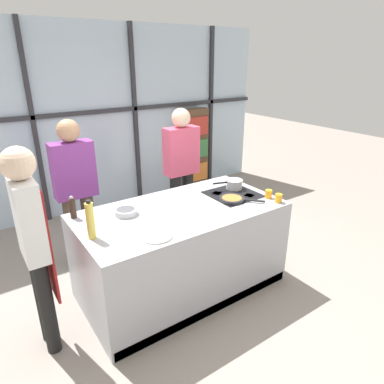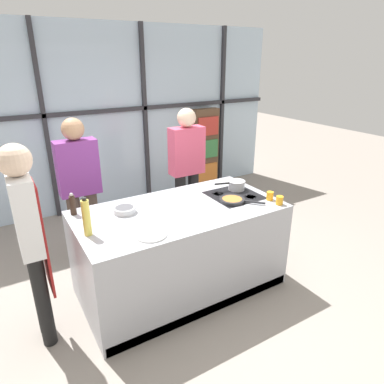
{
  "view_description": "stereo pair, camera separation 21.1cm",
  "coord_description": "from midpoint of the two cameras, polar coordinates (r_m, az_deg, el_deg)",
  "views": [
    {
      "loc": [
        -1.65,
        -2.58,
        2.32
      ],
      "look_at": [
        0.2,
        0.1,
        1.02
      ],
      "focal_mm": 32.0,
      "sensor_mm": 36.0,
      "label": 1
    },
    {
      "loc": [
        -1.47,
        -2.7,
        2.32
      ],
      "look_at": [
        0.2,
        0.1,
        1.02
      ],
      "focal_mm": 32.0,
      "sensor_mm": 36.0,
      "label": 2
    }
  ],
  "objects": [
    {
      "name": "spectator_center_left",
      "position": [
        4.54,
        -3.09,
        4.48
      ],
      "size": [
        0.45,
        0.24,
        1.72
      ],
      "rotation": [
        0.0,
        0.0,
        3.14
      ],
      "color": "black",
      "rests_on": "ground_plane"
    },
    {
      "name": "juice_glass_far",
      "position": [
        3.67,
        11.04,
        -0.34
      ],
      "size": [
        0.07,
        0.07,
        0.09
      ],
      "primitive_type": "cylinder",
      "color": "orange",
      "rests_on": "demo_island"
    },
    {
      "name": "saucepan",
      "position": [
        3.88,
        5.47,
        1.34
      ],
      "size": [
        0.34,
        0.19,
        0.1
      ],
      "color": "silver",
      "rests_on": "demo_island"
    },
    {
      "name": "spectator_far_left",
      "position": [
        4.03,
        -20.26,
        0.87
      ],
      "size": [
        0.45,
        0.24,
        1.72
      ],
      "rotation": [
        0.0,
        0.0,
        3.14
      ],
      "color": "#47382D",
      "rests_on": "ground_plane"
    },
    {
      "name": "frying_pan",
      "position": [
        3.56,
        5.12,
        -1.18
      ],
      "size": [
        0.36,
        0.4,
        0.03
      ],
      "color": "#232326",
      "rests_on": "demo_island"
    },
    {
      "name": "oil_bottle",
      "position": [
        2.92,
        -18.58,
        -4.55
      ],
      "size": [
        0.07,
        0.07,
        0.34
      ],
      "color": "#E0CC4C",
      "rests_on": "demo_island"
    },
    {
      "name": "mixing_bowl",
      "position": [
        3.32,
        -12.77,
        -3.21
      ],
      "size": [
        0.22,
        0.22,
        0.06
      ],
      "color": "silver",
      "rests_on": "demo_island"
    },
    {
      "name": "pepper_grinder",
      "position": [
        3.37,
        -20.99,
        -2.51
      ],
      "size": [
        0.06,
        0.06,
        0.22
      ],
      "color": "#332319",
      "rests_on": "demo_island"
    },
    {
      "name": "demo_island",
      "position": [
        3.59,
        -3.46,
        -9.55
      ],
      "size": [
        2.03,
        1.06,
        0.92
      ],
      "color": "#A8AAB2",
      "rests_on": "ground_plane"
    },
    {
      "name": "ground_plane",
      "position": [
        3.84,
        -3.33,
        -15.4
      ],
      "size": [
        18.0,
        18.0,
        0.0
      ],
      "primitive_type": "plane",
      "color": "gray"
    },
    {
      "name": "juice_glass_near",
      "position": [
        3.59,
        12.62,
        -1.03
      ],
      "size": [
        0.07,
        0.07,
        0.09
      ],
      "primitive_type": "cylinder",
      "color": "orange",
      "rests_on": "demo_island"
    },
    {
      "name": "back_window_wall",
      "position": [
        5.52,
        -18.07,
        11.14
      ],
      "size": [
        6.4,
        0.1,
        2.8
      ],
      "color": "silver",
      "rests_on": "ground_plane"
    },
    {
      "name": "chef",
      "position": [
        2.92,
        -26.87,
        -6.92
      ],
      "size": [
        0.24,
        0.36,
        1.75
      ],
      "rotation": [
        0.0,
        0.0,
        -1.57
      ],
      "color": "black",
      "rests_on": "ground_plane"
    },
    {
      "name": "bookshelf",
      "position": [
        6.29,
        -0.41,
        7.11
      ],
      "size": [
        0.49,
        0.19,
        1.46
      ],
      "color": "brown",
      "rests_on": "ground_plane"
    },
    {
      "name": "white_plate",
      "position": [
        2.89,
        -8.04,
        -7.29
      ],
      "size": [
        0.27,
        0.27,
        0.01
      ],
      "primitive_type": "cylinder",
      "color": "white",
      "rests_on": "demo_island"
    }
  ]
}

